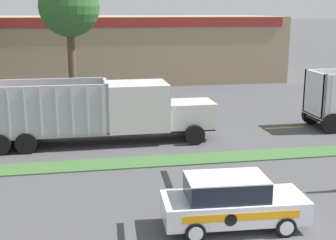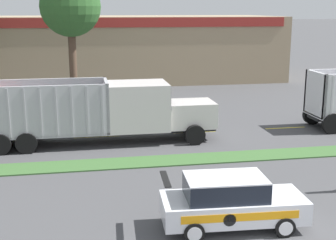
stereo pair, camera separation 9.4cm
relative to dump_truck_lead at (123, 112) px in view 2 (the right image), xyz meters
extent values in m
cube|color=#3D6633|center=(3.01, -3.58, -1.56)|extent=(120.00, 1.54, 0.06)
cube|color=yellow|center=(-1.35, 1.19, -1.58)|extent=(2.40, 0.14, 0.01)
cube|color=yellow|center=(4.05, 1.19, -1.58)|extent=(2.40, 0.14, 0.01)
cube|color=yellow|center=(9.45, 1.19, -1.58)|extent=(2.40, 0.14, 0.01)
cube|color=black|center=(-0.89, 0.00, -0.99)|extent=(11.26, 1.37, 0.18)
cube|color=silver|center=(3.50, 0.00, -0.25)|extent=(2.48, 2.05, 1.31)
cube|color=#B7B7BC|center=(4.77, 0.00, -0.25)|extent=(0.06, 1.75, 1.11)
cube|color=silver|center=(0.74, 0.00, 0.29)|extent=(3.02, 2.50, 2.37)
cube|color=black|center=(2.27, 0.00, 0.70)|extent=(0.04, 2.12, 1.07)
cylinder|color=silver|center=(-0.86, -0.81, 0.95)|extent=(0.14, 0.14, 1.32)
cube|color=#ADADB2|center=(-3.64, 0.00, -0.84)|extent=(5.76, 2.50, 0.12)
cube|color=#ADADB2|center=(-0.84, 0.00, 0.40)|extent=(0.16, 2.50, 2.48)
cube|color=#ADADB2|center=(-3.64, -1.17, 0.40)|extent=(5.76, 0.16, 2.48)
cube|color=#ADADB2|center=(-3.64, 1.17, 0.40)|extent=(5.76, 0.16, 2.48)
cube|color=#99999E|center=(-5.44, -1.27, 0.40)|extent=(0.10, 0.04, 2.35)
cube|color=#99999E|center=(-4.72, -1.27, 0.40)|extent=(0.10, 0.04, 2.35)
cube|color=#99999E|center=(-4.00, -1.27, 0.40)|extent=(0.10, 0.04, 2.35)
cube|color=#99999E|center=(-3.28, -1.27, 0.40)|extent=(0.10, 0.04, 2.35)
cube|color=#99999E|center=(-2.56, -1.27, 0.40)|extent=(0.10, 0.04, 2.35)
cube|color=#99999E|center=(-1.84, -1.27, 0.40)|extent=(0.10, 0.04, 2.35)
cube|color=#99999E|center=(-1.12, -1.27, 0.40)|extent=(0.10, 0.04, 2.35)
cylinder|color=black|center=(3.50, -1.23, -1.08)|extent=(1.02, 0.30, 1.02)
cylinder|color=black|center=(3.50, 1.23, -1.08)|extent=(1.02, 0.30, 1.02)
cylinder|color=black|center=(-5.92, -1.23, -1.08)|extent=(1.02, 0.30, 1.02)
cylinder|color=black|center=(-5.92, 1.23, -1.08)|extent=(1.02, 0.30, 1.02)
cylinder|color=black|center=(-4.72, -1.23, -1.08)|extent=(1.02, 0.30, 1.02)
cylinder|color=black|center=(-4.72, 1.23, -1.08)|extent=(1.02, 0.30, 1.02)
cube|color=silver|center=(10.88, 0.66, 0.46)|extent=(0.16, 2.33, 2.47)
cube|color=#BCBCC1|center=(11.25, -0.52, 0.46)|extent=(0.10, 0.04, 2.35)
cylinder|color=black|center=(11.40, -0.48, -1.01)|extent=(1.15, 0.30, 1.15)
cylinder|color=black|center=(11.40, 1.80, -1.01)|extent=(1.15, 0.30, 1.15)
cylinder|color=black|center=(12.73, 1.80, -1.01)|extent=(1.15, 0.30, 1.15)
cube|color=#B7B7BC|center=(-5.69, 0.46, -0.17)|extent=(0.06, 1.73, 1.21)
cube|color=silver|center=(2.50, -10.39, -0.92)|extent=(4.55, 1.98, 0.71)
cube|color=black|center=(2.23, -10.38, -0.25)|extent=(2.53, 1.67, 0.63)
cube|color=silver|center=(2.23, -10.38, 0.08)|extent=(2.53, 1.67, 0.04)
cube|color=black|center=(0.37, -10.28, 0.12)|extent=(0.28, 1.40, 0.03)
cube|color=orange|center=(2.45, -11.27, -0.85)|extent=(3.56, 0.21, 0.25)
cylinder|color=black|center=(2.12, -11.26, -0.92)|extent=(0.39, 0.03, 0.39)
cylinder|color=black|center=(3.84, -11.30, -1.27)|extent=(0.64, 0.23, 0.63)
cylinder|color=silver|center=(3.83, -11.40, -1.27)|extent=(0.44, 0.04, 0.44)
cylinder|color=black|center=(3.93, -9.64, -1.27)|extent=(0.64, 0.23, 0.63)
cylinder|color=silver|center=(3.93, -9.53, -1.27)|extent=(0.44, 0.04, 0.44)
cylinder|color=black|center=(1.07, -11.15, -1.27)|extent=(0.64, 0.23, 0.63)
cylinder|color=silver|center=(1.07, -11.25, -1.27)|extent=(0.44, 0.04, 0.44)
cylinder|color=black|center=(1.16, -9.49, -1.27)|extent=(0.64, 0.23, 0.63)
cylinder|color=silver|center=(1.17, -9.38, -1.27)|extent=(0.44, 0.04, 0.44)
cube|color=#9E896B|center=(0.16, 23.07, 1.43)|extent=(33.37, 12.00, 6.04)
cube|color=maroon|center=(0.16, 17.02, 4.00)|extent=(31.70, 0.10, 0.80)
cylinder|color=brown|center=(-2.64, 10.78, 1.28)|extent=(0.55, 0.55, 5.73)
sphere|color=#2D5B28|center=(-2.64, 10.78, 5.31)|extent=(4.24, 4.24, 4.24)
camera|label=1|loc=(-2.02, -23.36, 5.11)|focal=50.00mm
camera|label=2|loc=(-1.93, -23.38, 5.11)|focal=50.00mm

